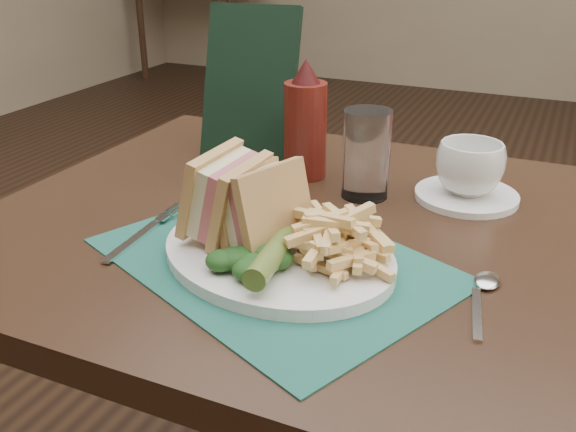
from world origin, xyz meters
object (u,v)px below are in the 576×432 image
at_px(placemat, 274,260).
at_px(check_presenter, 250,84).
at_px(sandwich_half_b, 251,201).
at_px(ketchup_bottle, 305,119).
at_px(drinking_glass, 366,154).
at_px(sandwich_half_a, 210,191).
at_px(table_bg_left, 207,27).
at_px(plate, 278,254).
at_px(coffee_cup, 470,168).
at_px(saucer, 466,196).
at_px(table_main, 311,430).

xyz_separation_m(placemat, check_presenter, (-0.20, 0.34, 0.12)).
bearing_deg(sandwich_half_b, ketchup_bottle, 119.00).
bearing_deg(ketchup_bottle, drinking_glass, -19.57).
distance_m(sandwich_half_a, drinking_glass, 0.26).
distance_m(placemat, sandwich_half_b, 0.08).
distance_m(ketchup_bottle, check_presenter, 0.14).
xyz_separation_m(ketchup_bottle, check_presenter, (-0.12, 0.06, 0.03)).
height_order(table_bg_left, plate, plate).
bearing_deg(coffee_cup, saucer, 0.00).
xyz_separation_m(table_main, check_presenter, (-0.20, 0.21, 0.50)).
relative_size(table_bg_left, ketchup_bottle, 4.84).
bearing_deg(coffee_cup, sandwich_half_a, -133.83).
relative_size(plate, check_presenter, 1.17).
relative_size(plate, sandwich_half_b, 2.91).
bearing_deg(sandwich_half_a, coffee_cup, 47.95).
bearing_deg(table_main, saucer, 42.13).
distance_m(table_main, table_bg_left, 4.42).
bearing_deg(table_main, table_bg_left, 122.88).
bearing_deg(saucer, sandwich_half_a, -133.83).
bearing_deg(sandwich_half_a, table_bg_left, 122.84).
bearing_deg(table_bg_left, saucer, -54.08).
bearing_deg(table_bg_left, coffee_cup, -54.08).
bearing_deg(drinking_glass, coffee_cup, 19.25).
bearing_deg(check_presenter, table_main, -53.40).
distance_m(saucer, coffee_cup, 0.04).
bearing_deg(table_bg_left, sandwich_half_b, -58.34).
height_order(table_main, sandwich_half_b, sandwich_half_b).
bearing_deg(table_main, coffee_cup, 42.13).
bearing_deg(plate, sandwich_half_a, -166.17).
relative_size(drinking_glass, check_presenter, 0.51).
bearing_deg(plate, placemat, -130.20).
distance_m(table_main, coffee_cup, 0.48).
bearing_deg(sandwich_half_b, table_bg_left, 141.76).
distance_m(saucer, ketchup_bottle, 0.27).
bearing_deg(table_main, sandwich_half_b, -107.05).
height_order(placemat, plate, plate).
relative_size(sandwich_half_a, sandwich_half_b, 1.06).
bearing_deg(coffee_cup, table_bg_left, 125.92).
distance_m(table_bg_left, placemat, 4.55).
relative_size(table_main, sandwich_half_a, 8.21).
xyz_separation_m(plate, sandwich_half_a, (-0.09, 0.01, 0.06)).
height_order(coffee_cup, ketchup_bottle, ketchup_bottle).
relative_size(coffee_cup, ketchup_bottle, 0.52).
bearing_deg(ketchup_bottle, saucer, 2.04).
relative_size(saucer, drinking_glass, 1.15).
height_order(sandwich_half_b, saucer, sandwich_half_b).
bearing_deg(saucer, table_main, -137.87).
distance_m(plate, check_presenter, 0.41).
height_order(placemat, saucer, saucer).
xyz_separation_m(table_main, placemat, (-0.00, -0.13, 0.38)).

